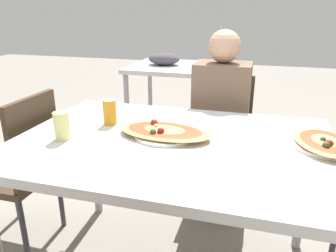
{
  "coord_description": "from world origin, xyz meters",
  "views": [
    {
      "loc": [
        0.35,
        -1.29,
        1.33
      ],
      "look_at": [
        -0.02,
        0.01,
        0.83
      ],
      "focal_mm": 35.0,
      "sensor_mm": 36.0,
      "label": 1
    }
  ],
  "objects_px": {
    "chair_side_left": "(22,166)",
    "soda_can": "(110,112)",
    "pizza_second": "(325,143)",
    "person_seated": "(221,112)",
    "chair_far_seated": "(221,136)",
    "dining_table": "(172,154)",
    "pizza_main": "(164,132)",
    "drink_glass": "(62,126)"
  },
  "relations": [
    {
      "from": "chair_side_left",
      "to": "soda_can",
      "type": "height_order",
      "value": "same"
    },
    {
      "from": "pizza_second",
      "to": "person_seated",
      "type": "bearing_deg",
      "value": 129.97
    },
    {
      "from": "chair_far_seated",
      "to": "pizza_second",
      "type": "bearing_deg",
      "value": 125.08
    },
    {
      "from": "dining_table",
      "to": "soda_can",
      "type": "xyz_separation_m",
      "value": [
        -0.36,
        0.12,
        0.13
      ]
    },
    {
      "from": "dining_table",
      "to": "chair_side_left",
      "type": "xyz_separation_m",
      "value": [
        -0.88,
        0.05,
        -0.21
      ]
    },
    {
      "from": "dining_table",
      "to": "pizza_main",
      "type": "relative_size",
      "value": 3.08
    },
    {
      "from": "soda_can",
      "to": "pizza_main",
      "type": "bearing_deg",
      "value": -15.04
    },
    {
      "from": "dining_table",
      "to": "chair_far_seated",
      "type": "height_order",
      "value": "chair_far_seated"
    },
    {
      "from": "chair_side_left",
      "to": "dining_table",
      "type": "bearing_deg",
      "value": -93.53
    },
    {
      "from": "dining_table",
      "to": "person_seated",
      "type": "bearing_deg",
      "value": 79.93
    },
    {
      "from": "chair_far_seated",
      "to": "person_seated",
      "type": "height_order",
      "value": "person_seated"
    },
    {
      "from": "chair_far_seated",
      "to": "pizza_second",
      "type": "distance_m",
      "value": 0.93
    },
    {
      "from": "chair_side_left",
      "to": "pizza_second",
      "type": "bearing_deg",
      "value": -88.42
    },
    {
      "from": "chair_side_left",
      "to": "soda_can",
      "type": "distance_m",
      "value": 0.63
    },
    {
      "from": "pizza_second",
      "to": "pizza_main",
      "type": "bearing_deg",
      "value": -175.09
    },
    {
      "from": "pizza_main",
      "to": "pizza_second",
      "type": "height_order",
      "value": "same"
    },
    {
      "from": "chair_far_seated",
      "to": "soda_can",
      "type": "height_order",
      "value": "same"
    },
    {
      "from": "soda_can",
      "to": "pizza_second",
      "type": "distance_m",
      "value": 0.99
    },
    {
      "from": "pizza_second",
      "to": "chair_far_seated",
      "type": "bearing_deg",
      "value": 125.08
    },
    {
      "from": "pizza_main",
      "to": "chair_far_seated",
      "type": "bearing_deg",
      "value": 77.5
    },
    {
      "from": "person_seated",
      "to": "drink_glass",
      "type": "bearing_deg",
      "value": 54.03
    },
    {
      "from": "person_seated",
      "to": "pizza_second",
      "type": "relative_size",
      "value": 3.23
    },
    {
      "from": "dining_table",
      "to": "drink_glass",
      "type": "relative_size",
      "value": 11.19
    },
    {
      "from": "chair_far_seated",
      "to": "drink_glass",
      "type": "bearing_deg",
      "value": 57.58
    },
    {
      "from": "chair_far_seated",
      "to": "chair_side_left",
      "type": "bearing_deg",
      "value": 37.25
    },
    {
      "from": "chair_far_seated",
      "to": "person_seated",
      "type": "xyz_separation_m",
      "value": [
        -0.0,
        -0.12,
        0.21
      ]
    },
    {
      "from": "pizza_main",
      "to": "pizza_second",
      "type": "relative_size",
      "value": 1.21
    },
    {
      "from": "chair_side_left",
      "to": "soda_can",
      "type": "bearing_deg",
      "value": -82.84
    },
    {
      "from": "chair_side_left",
      "to": "person_seated",
      "type": "relative_size",
      "value": 0.74
    },
    {
      "from": "chair_far_seated",
      "to": "pizza_main",
      "type": "xyz_separation_m",
      "value": [
        -0.17,
        -0.78,
        0.3
      ]
    },
    {
      "from": "chair_side_left",
      "to": "drink_glass",
      "type": "height_order",
      "value": "same"
    },
    {
      "from": "pizza_main",
      "to": "chair_side_left",
      "type": "bearing_deg",
      "value": 178.84
    },
    {
      "from": "soda_can",
      "to": "pizza_second",
      "type": "xyz_separation_m",
      "value": [
        0.99,
        -0.02,
        -0.04
      ]
    },
    {
      "from": "drink_glass",
      "to": "soda_can",
      "type": "bearing_deg",
      "value": 64.36
    },
    {
      "from": "pizza_main",
      "to": "pizza_second",
      "type": "xyz_separation_m",
      "value": [
        0.68,
        0.06,
        -0.0
      ]
    },
    {
      "from": "dining_table",
      "to": "soda_can",
      "type": "distance_m",
      "value": 0.4
    },
    {
      "from": "chair_far_seated",
      "to": "drink_glass",
      "type": "distance_m",
      "value": 1.16
    },
    {
      "from": "chair_side_left",
      "to": "soda_can",
      "type": "relative_size",
      "value": 7.18
    },
    {
      "from": "dining_table",
      "to": "person_seated",
      "type": "xyz_separation_m",
      "value": [
        0.12,
        0.7,
        -0.0
      ]
    },
    {
      "from": "pizza_main",
      "to": "drink_glass",
      "type": "height_order",
      "value": "drink_glass"
    },
    {
      "from": "dining_table",
      "to": "person_seated",
      "type": "relative_size",
      "value": 1.15
    },
    {
      "from": "chair_far_seated",
      "to": "soda_can",
      "type": "distance_m",
      "value": 0.91
    }
  ]
}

